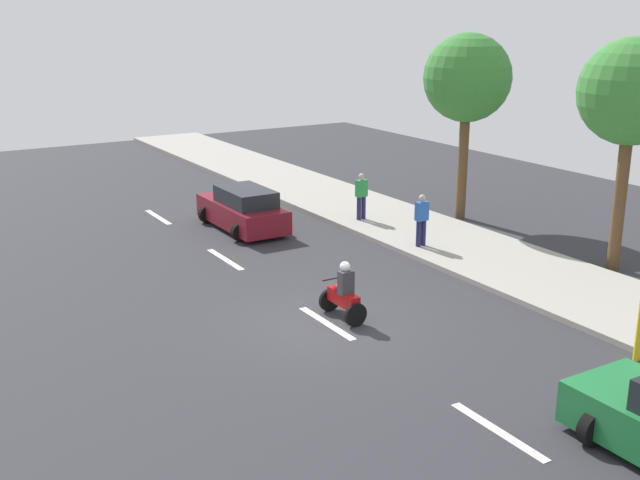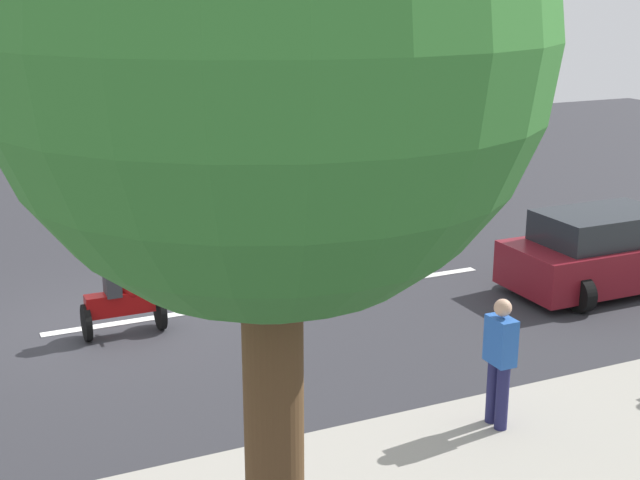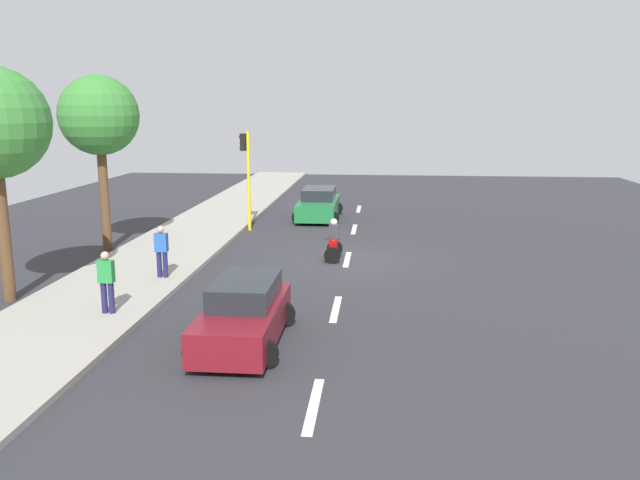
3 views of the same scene
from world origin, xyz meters
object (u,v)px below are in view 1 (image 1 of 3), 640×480
at_px(motorcycle, 343,295).
at_px(pedestrian_by_tree, 361,195).
at_px(car_maroon, 243,210).
at_px(street_tree_center, 467,79).
at_px(street_tree_north, 632,94).
at_px(pedestrian_near_signal, 422,219).

bearing_deg(motorcycle, pedestrian_by_tree, 53.06).
distance_m(car_maroon, street_tree_center, 9.17).
bearing_deg(street_tree_center, pedestrian_by_tree, 159.89).
distance_m(car_maroon, street_tree_north, 13.05).
bearing_deg(street_tree_north, street_tree_center, 89.80).
xyz_separation_m(motorcycle, pedestrian_near_signal, (5.29, 3.59, 0.42)).
distance_m(car_maroon, pedestrian_by_tree, 4.28).
height_order(motorcycle, street_tree_center, street_tree_center).
relative_size(motorcycle, street_tree_north, 0.23).
bearing_deg(pedestrian_by_tree, motorcycle, -126.94).
bearing_deg(street_tree_center, street_tree_north, -90.20).
height_order(pedestrian_by_tree, street_tree_center, street_tree_center).
bearing_deg(car_maroon, pedestrian_near_signal, -54.06).
bearing_deg(pedestrian_near_signal, car_maroon, 125.94).
height_order(motorcycle, street_tree_north, street_tree_north).
bearing_deg(pedestrian_by_tree, street_tree_center, -20.11).
xyz_separation_m(motorcycle, street_tree_north, (9.05, -0.86, 4.54)).
distance_m(pedestrian_near_signal, street_tree_north, 7.13).
relative_size(car_maroon, pedestrian_near_signal, 2.47).
bearing_deg(motorcycle, car_maroon, 80.30).
height_order(pedestrian_near_signal, pedestrian_by_tree, same).
xyz_separation_m(car_maroon, pedestrian_by_tree, (4.00, -1.48, 0.35)).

